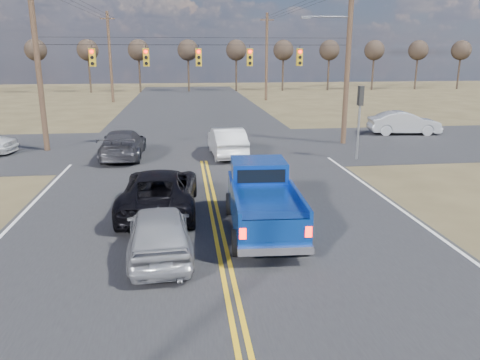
{
  "coord_description": "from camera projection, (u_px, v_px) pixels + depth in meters",
  "views": [
    {
      "loc": [
        -1.02,
        -10.14,
        5.58
      ],
      "look_at": [
        0.79,
        4.66,
        1.5
      ],
      "focal_mm": 35.0,
      "sensor_mm": 36.0,
      "label": 1
    }
  ],
  "objects": [
    {
      "name": "dgrey_car_queue",
      "position": [
        123.0,
        144.0,
        25.44
      ],
      "size": [
        2.2,
        5.31,
        1.54
      ],
      "primitive_type": "imported",
      "rotation": [
        0.0,
        0.0,
        3.13
      ],
      "color": "#37363C",
      "rests_on": "ground"
    },
    {
      "name": "black_suv",
      "position": [
        160.0,
        190.0,
        16.82
      ],
      "size": [
        2.81,
        5.7,
        1.56
      ],
      "primitive_type": "imported",
      "rotation": [
        0.0,
        0.0,
        3.1
      ],
      "color": "black",
      "rests_on": "ground"
    },
    {
      "name": "road_main",
      "position": [
        208.0,
        182.0,
        20.88
      ],
      "size": [
        14.0,
        120.0,
        0.02
      ],
      "primitive_type": "cube",
      "color": "#28282B",
      "rests_on": "ground"
    },
    {
      "name": "treeline",
      "position": [
        194.0,
        51.0,
        35.61
      ],
      "size": [
        87.0,
        117.8,
        7.4
      ],
      "color": "#33261C",
      "rests_on": "ground"
    },
    {
      "name": "white_car_queue",
      "position": [
        227.0,
        142.0,
        25.9
      ],
      "size": [
        1.91,
        4.92,
        1.6
      ],
      "primitive_type": "imported",
      "rotation": [
        0.0,
        0.0,
        3.19
      ],
      "color": "silver",
      "rests_on": "ground"
    },
    {
      "name": "silver_suv",
      "position": [
        159.0,
        231.0,
        13.1
      ],
      "size": [
        2.02,
        4.47,
        1.49
      ],
      "primitive_type": "imported",
      "rotation": [
        0.0,
        0.0,
        3.2
      ],
      "color": "#93949A",
      "rests_on": "ground"
    },
    {
      "name": "cross_car_east_near",
      "position": [
        404.0,
        123.0,
        32.74
      ],
      "size": [
        2.28,
        5.02,
        1.6
      ],
      "primitive_type": "imported",
      "rotation": [
        0.0,
        0.0,
        1.45
      ],
      "color": "#A0A4A8",
      "rests_on": "ground"
    },
    {
      "name": "pickup_truck",
      "position": [
        263.0,
        201.0,
        14.96
      ],
      "size": [
        2.39,
        5.55,
        2.05
      ],
      "rotation": [
        0.0,
        0.0,
        -0.05
      ],
      "color": "black",
      "rests_on": "ground"
    },
    {
      "name": "signal_gantry",
      "position": [
        208.0,
        62.0,
        27.06
      ],
      "size": [
        19.6,
        4.83,
        10.0
      ],
      "color": "#473323",
      "rests_on": "ground"
    },
    {
      "name": "utility_poles",
      "position": [
        199.0,
        59.0,
        26.2
      ],
      "size": [
        19.6,
        58.32,
        10.0
      ],
      "color": "#473323",
      "rests_on": "ground"
    },
    {
      "name": "road_cross",
      "position": [
        201.0,
        147.0,
        28.54
      ],
      "size": [
        120.0,
        12.0,
        0.02
      ],
      "primitive_type": "cube",
      "color": "#28282B",
      "rests_on": "ground"
    },
    {
      "name": "ground",
      "position": [
        231.0,
        291.0,
        11.3
      ],
      "size": [
        160.0,
        160.0,
        0.0
      ],
      "primitive_type": "plane",
      "color": "brown",
      "rests_on": "ground"
    }
  ]
}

